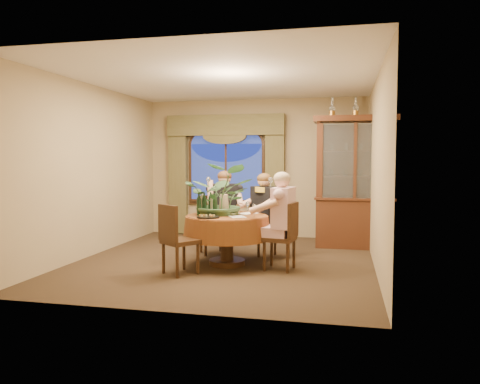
% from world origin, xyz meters
% --- Properties ---
extents(floor, '(5.00, 5.00, 0.00)m').
position_xyz_m(floor, '(0.00, 0.00, 0.00)').
color(floor, black).
rests_on(floor, ground).
extents(wall_back, '(4.50, 0.00, 4.50)m').
position_xyz_m(wall_back, '(0.00, 2.50, 1.40)').
color(wall_back, '#97825C').
rests_on(wall_back, ground).
extents(wall_right, '(0.00, 5.00, 5.00)m').
position_xyz_m(wall_right, '(2.25, 0.00, 1.40)').
color(wall_right, '#97825C').
rests_on(wall_right, ground).
extents(ceiling, '(5.00, 5.00, 0.00)m').
position_xyz_m(ceiling, '(0.00, 0.00, 2.80)').
color(ceiling, white).
rests_on(ceiling, wall_back).
extents(window, '(1.62, 0.10, 1.32)m').
position_xyz_m(window, '(-0.60, 2.43, 1.30)').
color(window, navy).
rests_on(window, wall_back).
extents(arched_transom, '(1.60, 0.06, 0.44)m').
position_xyz_m(arched_transom, '(-0.60, 2.43, 2.08)').
color(arched_transom, navy).
rests_on(arched_transom, wall_back).
extents(drapery_left, '(0.38, 0.14, 2.32)m').
position_xyz_m(drapery_left, '(-1.63, 2.38, 1.18)').
color(drapery_left, '#4B4522').
rests_on(drapery_left, floor).
extents(drapery_right, '(0.38, 0.14, 2.32)m').
position_xyz_m(drapery_right, '(0.43, 2.38, 1.18)').
color(drapery_right, '#4B4522').
rests_on(drapery_right, floor).
extents(swag_valance, '(2.45, 0.16, 0.42)m').
position_xyz_m(swag_valance, '(-0.60, 2.35, 2.28)').
color(swag_valance, '#4B4522').
rests_on(swag_valance, wall_back).
extents(dining_table, '(1.50, 1.50, 0.75)m').
position_xyz_m(dining_table, '(0.10, -0.25, 0.38)').
color(dining_table, maroon).
rests_on(dining_table, floor).
extents(china_cabinet, '(1.45, 0.57, 2.34)m').
position_xyz_m(china_cabinet, '(1.98, 1.60, 1.17)').
color(china_cabinet, '#38180B').
rests_on(china_cabinet, floor).
extents(oil_lamp_left, '(0.11, 0.11, 0.34)m').
position_xyz_m(oil_lamp_left, '(1.57, 1.60, 2.51)').
color(oil_lamp_left, '#A5722D').
rests_on(oil_lamp_left, china_cabinet).
extents(oil_lamp_center, '(0.11, 0.11, 0.34)m').
position_xyz_m(oil_lamp_center, '(1.98, 1.60, 2.51)').
color(oil_lamp_center, '#A5722D').
rests_on(oil_lamp_center, china_cabinet).
extents(oil_lamp_right, '(0.11, 0.11, 0.34)m').
position_xyz_m(oil_lamp_right, '(2.38, 1.60, 2.51)').
color(oil_lamp_right, '#A5722D').
rests_on(oil_lamp_right, china_cabinet).
extents(chair_right, '(0.48, 0.48, 0.96)m').
position_xyz_m(chair_right, '(0.90, -0.38, 0.48)').
color(chair_right, black).
rests_on(chair_right, floor).
extents(chair_back_right, '(0.59, 0.59, 0.96)m').
position_xyz_m(chair_back_right, '(0.70, 0.40, 0.48)').
color(chair_back_right, black).
rests_on(chair_back_right, floor).
extents(chair_back, '(0.57, 0.57, 0.96)m').
position_xyz_m(chair_back, '(-0.33, 0.50, 0.48)').
color(chair_back, black).
rests_on(chair_back, floor).
extents(chair_front_left, '(0.59, 0.59, 0.96)m').
position_xyz_m(chair_front_left, '(-0.40, -0.92, 0.48)').
color(chair_front_left, black).
rests_on(chair_front_left, floor).
extents(person_pink, '(0.53, 0.57, 1.41)m').
position_xyz_m(person_pink, '(0.96, -0.38, 0.70)').
color(person_pink, '#D2A7B1').
rests_on(person_pink, floor).
extents(person_back, '(0.61, 0.58, 1.40)m').
position_xyz_m(person_back, '(-0.16, 0.60, 0.70)').
color(person_back, black).
rests_on(person_back, floor).
extents(person_scarf, '(0.65, 0.64, 1.36)m').
position_xyz_m(person_scarf, '(0.55, 0.45, 0.68)').
color(person_scarf, black).
rests_on(person_scarf, floor).
extents(stoneware_vase, '(0.16, 0.16, 0.30)m').
position_xyz_m(stoneware_vase, '(0.02, -0.12, 0.90)').
color(stoneware_vase, '#8C7559').
rests_on(stoneware_vase, dining_table).
extents(centerpiece_plant, '(1.03, 1.14, 0.89)m').
position_xyz_m(centerpiece_plant, '(-0.01, -0.14, 1.40)').
color(centerpiece_plant, '#385C36').
rests_on(centerpiece_plant, dining_table).
extents(olive_bowl, '(0.15, 0.15, 0.05)m').
position_xyz_m(olive_bowl, '(0.17, -0.29, 0.77)').
color(olive_bowl, '#4D5C32').
rests_on(olive_bowl, dining_table).
extents(cheese_platter, '(0.33, 0.33, 0.02)m').
position_xyz_m(cheese_platter, '(-0.09, -0.62, 0.76)').
color(cheese_platter, black).
rests_on(cheese_platter, dining_table).
extents(wine_bottle_0, '(0.07, 0.07, 0.33)m').
position_xyz_m(wine_bottle_0, '(-0.31, -0.35, 0.92)').
color(wine_bottle_0, black).
rests_on(wine_bottle_0, dining_table).
extents(wine_bottle_1, '(0.07, 0.07, 0.33)m').
position_xyz_m(wine_bottle_1, '(-0.14, -0.22, 0.92)').
color(wine_bottle_1, tan).
rests_on(wine_bottle_1, dining_table).
extents(wine_bottle_2, '(0.07, 0.07, 0.33)m').
position_xyz_m(wine_bottle_2, '(-0.06, -0.34, 0.92)').
color(wine_bottle_2, black).
rests_on(wine_bottle_2, dining_table).
extents(wine_bottle_3, '(0.07, 0.07, 0.33)m').
position_xyz_m(wine_bottle_3, '(-0.21, -0.07, 0.92)').
color(wine_bottle_3, black).
rests_on(wine_bottle_3, dining_table).
extents(wine_bottle_4, '(0.07, 0.07, 0.33)m').
position_xyz_m(wine_bottle_4, '(-0.26, -0.25, 0.92)').
color(wine_bottle_4, black).
rests_on(wine_bottle_4, dining_table).
extents(wine_bottle_5, '(0.07, 0.07, 0.33)m').
position_xyz_m(wine_bottle_5, '(-0.32, -0.16, 0.92)').
color(wine_bottle_5, tan).
rests_on(wine_bottle_5, dining_table).
extents(tasting_paper_0, '(0.33, 0.36, 0.00)m').
position_xyz_m(tasting_paper_0, '(0.29, -0.42, 0.75)').
color(tasting_paper_0, white).
rests_on(tasting_paper_0, dining_table).
extents(tasting_paper_1, '(0.33, 0.37, 0.00)m').
position_xyz_m(tasting_paper_1, '(0.35, 0.01, 0.75)').
color(tasting_paper_1, white).
rests_on(tasting_paper_1, dining_table).
extents(wine_glass_person_pink, '(0.07, 0.07, 0.18)m').
position_xyz_m(wine_glass_person_pink, '(0.52, -0.31, 0.84)').
color(wine_glass_person_pink, silver).
rests_on(wine_glass_person_pink, dining_table).
extents(wine_glass_person_back, '(0.07, 0.07, 0.18)m').
position_xyz_m(wine_glass_person_back, '(-0.03, 0.16, 0.84)').
color(wine_glass_person_back, silver).
rests_on(wine_glass_person_back, dining_table).
extents(wine_glass_person_scarf, '(0.07, 0.07, 0.18)m').
position_xyz_m(wine_glass_person_scarf, '(0.33, 0.11, 0.84)').
color(wine_glass_person_scarf, silver).
rests_on(wine_glass_person_scarf, dining_table).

